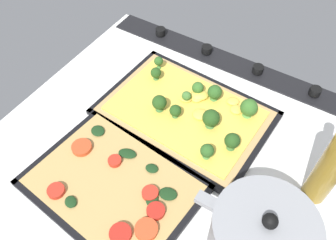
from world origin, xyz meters
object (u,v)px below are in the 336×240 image
Objects in this scene: baking_tray_front at (185,114)px; broccoli_pizza at (190,110)px; oil_bottle at (331,167)px; veggie_pizza_back at (114,185)px; baking_tray_back at (113,186)px.

baking_tray_front is 2.00cm from broccoli_pizza.
veggie_pizza_back is at bearing 30.10° from oil_bottle.
oil_bottle is (-34.11, -19.77, 8.85)cm from veggie_pizza_back.
broccoli_pizza is at bearing -8.52° from oil_bottle.
baking_tray_back is 40.86cm from oil_bottle.
baking_tray_front is 1.12× the size of baking_tray_back.
veggie_pizza_back is (-0.39, 0.09, 0.73)cm from baking_tray_back.
broccoli_pizza is (-1.17, -0.44, 1.57)cm from baking_tray_front.
veggie_pizza_back is at bearing 166.42° from baking_tray_back.
broccoli_pizza is at bearing -159.43° from baking_tray_front.
oil_bottle is (-34.50, -19.68, 9.58)cm from baking_tray_back.
baking_tray_front is at bearing -7.44° from oil_bottle.
broccoli_pizza is 1.56× the size of oil_bottle.
baking_tray_back is at bearing 80.66° from broccoli_pizza.
veggie_pizza_back is 1.38× the size of oil_bottle.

